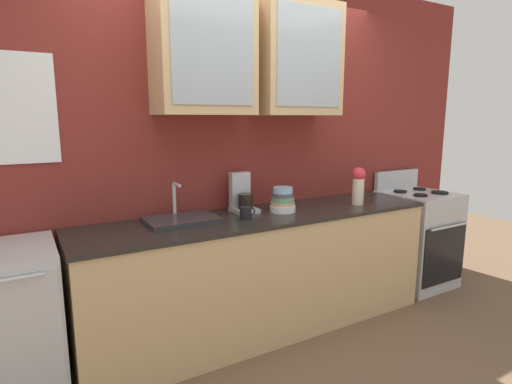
{
  "coord_description": "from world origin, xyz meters",
  "views": [
    {
      "loc": [
        -1.5,
        -2.47,
        1.57
      ],
      "look_at": [
        -0.07,
        0.0,
        1.06
      ],
      "focal_mm": 28.65,
      "sensor_mm": 36.0,
      "label": 1
    }
  ],
  "objects_px": {
    "sink_faucet": "(181,219)",
    "cup_near_sink": "(246,213)",
    "bowl_stack": "(283,201)",
    "dishwasher": "(3,329)",
    "coffee_maker": "(242,197)",
    "stove_range": "(417,238)",
    "vase": "(358,184)"
  },
  "relations": [
    {
      "from": "sink_faucet",
      "to": "cup_near_sink",
      "type": "distance_m",
      "value": 0.44
    },
    {
      "from": "bowl_stack",
      "to": "cup_near_sink",
      "type": "bearing_deg",
      "value": -169.37
    },
    {
      "from": "sink_faucet",
      "to": "bowl_stack",
      "type": "distance_m",
      "value": 0.77
    },
    {
      "from": "cup_near_sink",
      "to": "dishwasher",
      "type": "distance_m",
      "value": 1.56
    },
    {
      "from": "sink_faucet",
      "to": "coffee_maker",
      "type": "bearing_deg",
      "value": 7.95
    },
    {
      "from": "bowl_stack",
      "to": "coffee_maker",
      "type": "relative_size",
      "value": 0.66
    },
    {
      "from": "dishwasher",
      "to": "bowl_stack",
      "type": "bearing_deg",
      "value": 0.05
    },
    {
      "from": "cup_near_sink",
      "to": "bowl_stack",
      "type": "bearing_deg",
      "value": 10.63
    },
    {
      "from": "stove_range",
      "to": "sink_faucet",
      "type": "distance_m",
      "value": 2.35
    },
    {
      "from": "sink_faucet",
      "to": "dishwasher",
      "type": "bearing_deg",
      "value": -174.88
    },
    {
      "from": "stove_range",
      "to": "cup_near_sink",
      "type": "bearing_deg",
      "value": -177.92
    },
    {
      "from": "vase",
      "to": "dishwasher",
      "type": "xyz_separation_m",
      "value": [
        -2.5,
        0.08,
        -0.61
      ]
    },
    {
      "from": "cup_near_sink",
      "to": "coffee_maker",
      "type": "relative_size",
      "value": 0.4
    },
    {
      "from": "stove_range",
      "to": "sink_faucet",
      "type": "height_order",
      "value": "sink_faucet"
    },
    {
      "from": "bowl_stack",
      "to": "vase",
      "type": "xyz_separation_m",
      "value": [
        0.67,
        -0.09,
        0.08
      ]
    },
    {
      "from": "dishwasher",
      "to": "sink_faucet",
      "type": "bearing_deg",
      "value": 5.12
    },
    {
      "from": "stove_range",
      "to": "vase",
      "type": "xyz_separation_m",
      "value": [
        -0.87,
        -0.09,
        0.6
      ]
    },
    {
      "from": "sink_faucet",
      "to": "bowl_stack",
      "type": "bearing_deg",
      "value": -7.09
    },
    {
      "from": "vase",
      "to": "dishwasher",
      "type": "bearing_deg",
      "value": 178.05
    },
    {
      "from": "sink_faucet",
      "to": "dishwasher",
      "type": "xyz_separation_m",
      "value": [
        -1.07,
        -0.1,
        -0.46
      ]
    },
    {
      "from": "stove_range",
      "to": "vase",
      "type": "bearing_deg",
      "value": -174.15
    },
    {
      "from": "sink_faucet",
      "to": "dishwasher",
      "type": "relative_size",
      "value": 0.53
    },
    {
      "from": "stove_range",
      "to": "coffee_maker",
      "type": "bearing_deg",
      "value": 174.85
    },
    {
      "from": "sink_faucet",
      "to": "coffee_maker",
      "type": "height_order",
      "value": "coffee_maker"
    },
    {
      "from": "bowl_stack",
      "to": "cup_near_sink",
      "type": "xyz_separation_m",
      "value": [
        -0.35,
        -0.07,
        -0.04
      ]
    },
    {
      "from": "sink_faucet",
      "to": "vase",
      "type": "relative_size",
      "value": 1.57
    },
    {
      "from": "vase",
      "to": "stove_range",
      "type": "bearing_deg",
      "value": 5.85
    },
    {
      "from": "vase",
      "to": "cup_near_sink",
      "type": "distance_m",
      "value": 1.03
    },
    {
      "from": "sink_faucet",
      "to": "bowl_stack",
      "type": "height_order",
      "value": "sink_faucet"
    },
    {
      "from": "vase",
      "to": "coffee_maker",
      "type": "xyz_separation_m",
      "value": [
        -0.92,
        0.25,
        -0.06
      ]
    },
    {
      "from": "cup_near_sink",
      "to": "coffee_maker",
      "type": "xyz_separation_m",
      "value": [
        0.1,
        0.23,
        0.06
      ]
    },
    {
      "from": "stove_range",
      "to": "vase",
      "type": "distance_m",
      "value": 1.06
    }
  ]
}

